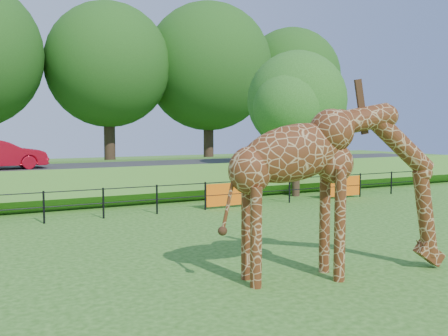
% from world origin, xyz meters
% --- Properties ---
extents(ground, '(90.00, 90.00, 0.00)m').
position_xyz_m(ground, '(0.00, 0.00, 0.00)').
color(ground, '#295C17').
rests_on(ground, ground).
extents(giraffe, '(5.34, 2.08, 3.76)m').
position_xyz_m(giraffe, '(0.76, -1.20, 1.88)').
color(giraffe, '#5A2B12').
rests_on(giraffe, ground).
extents(perimeter_fence, '(28.07, 0.10, 1.10)m').
position_xyz_m(perimeter_fence, '(0.00, 8.00, 0.55)').
color(perimeter_fence, black).
rests_on(perimeter_fence, ground).
extents(embankment, '(40.00, 9.00, 1.30)m').
position_xyz_m(embankment, '(0.00, 15.50, 0.65)').
color(embankment, '#295C17').
rests_on(embankment, ground).
extents(road, '(40.00, 5.00, 0.12)m').
position_xyz_m(road, '(0.00, 14.00, 1.36)').
color(road, '#313134').
rests_on(road, embankment).
extents(visitor, '(0.58, 0.39, 1.55)m').
position_xyz_m(visitor, '(4.96, 9.96, 0.78)').
color(visitor, black).
rests_on(visitor, ground).
extents(tree_east, '(5.40, 4.71, 6.76)m').
position_xyz_m(tree_east, '(7.60, 9.63, 4.28)').
color(tree_east, '#302116').
rests_on(tree_east, ground).
extents(bg_tree_line, '(37.30, 8.80, 11.82)m').
position_xyz_m(bg_tree_line, '(1.89, 22.00, 7.19)').
color(bg_tree_line, '#302116').
rests_on(bg_tree_line, ground).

